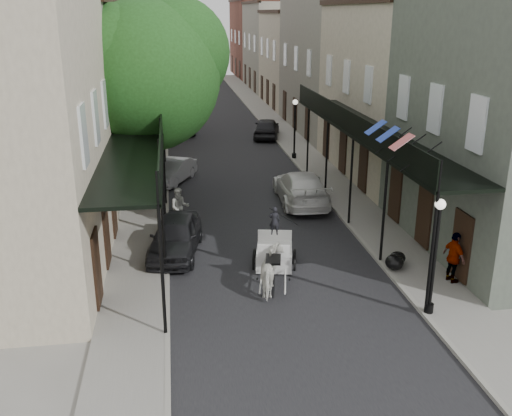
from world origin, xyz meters
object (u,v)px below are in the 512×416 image
object	(u,v)px
tree_near	(154,69)
carriage	(275,238)
car_left_far	(180,124)
lamppost_right_near	(435,255)
pedestrian_sidewalk_right	(454,257)
car_left_mid	(173,171)
lamppost_left	(161,189)
car_right_near	(301,187)
tree_far	(158,60)
lamppost_right_far	(295,128)
pedestrian_sidewalk_left	(149,153)
horse	(273,271)
car_right_far	(267,128)
pedestrian_walking	(180,207)
car_left_near	(175,236)

from	to	relation	value
tree_near	carriage	bearing A→B (deg)	-60.61
carriage	car_left_far	distance (m)	25.23
car_left_far	lamppost_right_near	bearing A→B (deg)	-75.29
pedestrian_sidewalk_right	car_left_mid	bearing A→B (deg)	22.39
lamppost_right_near	lamppost_left	xyz separation A→B (m)	(-8.20, 8.00, 0.00)
tree_near	lamppost_left	size ratio (longest dim) A/B	2.60
car_right_near	carriage	bearing A→B (deg)	71.79
car_left_mid	tree_far	bearing A→B (deg)	118.40
lamppost_left	lamppost_right_far	xyz separation A→B (m)	(8.20, 12.00, 0.00)
lamppost_right_far	pedestrian_sidewalk_left	distance (m)	9.21
horse	car_left_far	xyz separation A→B (m)	(-2.53, 27.37, -0.04)
lamppost_left	car_left_mid	size ratio (longest dim) A/B	0.96
lamppost_right_far	car_left_far	world-z (taller)	lamppost_right_far
car_left_far	pedestrian_sidewalk_left	bearing A→B (deg)	-99.53
lamppost_right_near	pedestrian_sidewalk_right	distance (m)	2.75
carriage	pedestrian_sidewalk_right	distance (m)	6.36
lamppost_right_far	horse	world-z (taller)	lamppost_right_far
car_left_mid	tree_near	bearing A→B (deg)	-74.11
tree_near	car_right_far	distance (m)	17.55
carriage	car_left_mid	bearing A→B (deg)	119.27
pedestrian_walking	car_left_far	xyz separation A→B (m)	(0.43, 20.66, -0.16)
car_left_far	carriage	bearing A→B (deg)	-81.81
pedestrian_sidewalk_left	pedestrian_walking	bearing A→B (deg)	101.76
lamppost_right_near	car_left_mid	bearing A→B (deg)	115.70
pedestrian_walking	car_right_far	xyz separation A→B (m)	(6.83, 17.87, -0.13)
lamppost_right_near	horse	distance (m)	5.23
carriage	car_right_far	bearing A→B (deg)	92.75
pedestrian_sidewalk_right	car_right_near	world-z (taller)	pedestrian_sidewalk_right
tree_near	lamppost_right_far	bearing A→B (deg)	43.31
pedestrian_walking	pedestrian_sidewalk_left	world-z (taller)	pedestrian_sidewalk_left
lamppost_left	car_right_near	size ratio (longest dim) A/B	0.68
tree_far	horse	size ratio (longest dim) A/B	4.79
lamppost_left	lamppost_right_far	distance (m)	14.53
tree_near	lamppost_left	distance (m)	6.10
lamppost_right_near	car_left_mid	world-z (taller)	lamppost_right_near
horse	car_left_far	world-z (taller)	horse
pedestrian_sidewalk_right	lamppost_left	bearing A→B (deg)	47.08
horse	car_right_near	world-z (taller)	car_right_near
lamppost_right_near	pedestrian_sidewalk_left	distance (m)	21.11
lamppost_right_near	pedestrian_sidewalk_right	world-z (taller)	lamppost_right_near
lamppost_right_far	car_left_mid	xyz separation A→B (m)	(-7.70, -4.00, -1.41)
pedestrian_sidewalk_left	car_left_near	world-z (taller)	pedestrian_sidewalk_left
tree_far	lamppost_right_near	world-z (taller)	tree_far
tree_far	car_right_near	distance (m)	16.99
pedestrian_sidewalk_right	tree_near	bearing A→B (deg)	32.91
lamppost_left	tree_near	bearing A→B (deg)	91.34
pedestrian_walking	pedestrian_sidewalk_right	size ratio (longest dim) A/B	0.97
lamppost_right_far	carriage	bearing A→B (deg)	-104.74
lamppost_left	pedestrian_walking	size ratio (longest dim) A/B	2.10
tree_near	tree_far	distance (m)	14.02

